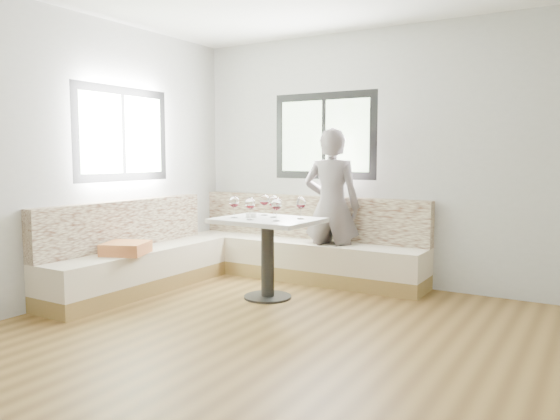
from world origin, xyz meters
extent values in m
cube|color=brown|center=(0.00, 0.00, 0.00)|extent=(5.00, 5.00, 0.01)
cube|color=#B7B7B2|center=(0.00, 2.50, 1.40)|extent=(5.00, 0.01, 2.80)
cube|color=#B7B7B2|center=(-2.50, 0.00, 1.40)|extent=(0.01, 5.00, 2.80)
cube|color=black|center=(-0.90, 2.49, 1.65)|extent=(1.30, 0.02, 1.00)
cube|color=black|center=(-2.49, 0.90, 1.65)|extent=(0.02, 1.30, 1.00)
cube|color=olive|center=(-1.05, 2.23, 0.08)|extent=(2.90, 0.55, 0.16)
cube|color=beige|center=(-1.05, 2.23, 0.30)|extent=(2.90, 0.55, 0.29)
cube|color=beige|center=(-1.05, 2.43, 0.70)|extent=(2.90, 0.14, 0.50)
cube|color=olive|center=(-2.23, 0.82, 0.08)|extent=(0.55, 2.25, 0.16)
cube|color=beige|center=(-2.23, 0.82, 0.30)|extent=(0.55, 2.25, 0.29)
cube|color=beige|center=(-2.43, 0.82, 0.70)|extent=(0.14, 2.25, 0.50)
cube|color=#D66E4A|center=(-2.11, 0.54, 0.51)|extent=(0.52, 0.52, 0.12)
cylinder|color=black|center=(-0.92, 1.29, 0.01)|extent=(0.48, 0.48, 0.02)
cylinder|color=black|center=(-0.92, 1.29, 0.38)|extent=(0.13, 0.13, 0.76)
cube|color=silver|center=(-0.92, 1.29, 0.78)|extent=(1.01, 0.80, 0.04)
imported|color=#645B5B|center=(-0.66, 2.20, 0.86)|extent=(0.69, 0.52, 1.72)
cylinder|color=white|center=(-1.12, 1.29, 0.83)|extent=(0.11, 0.11, 0.04)
sphere|color=black|center=(-1.10, 1.30, 0.84)|extent=(0.02, 0.02, 0.02)
sphere|color=black|center=(-1.13, 1.30, 0.84)|extent=(0.02, 0.02, 0.02)
sphere|color=black|center=(-1.11, 1.28, 0.84)|extent=(0.02, 0.02, 0.02)
cylinder|color=white|center=(-1.24, 1.17, 0.81)|extent=(0.07, 0.07, 0.01)
cylinder|color=white|center=(-1.24, 1.17, 0.86)|extent=(0.01, 0.01, 0.10)
ellipsoid|color=white|center=(-1.24, 1.17, 0.97)|extent=(0.10, 0.10, 0.12)
cylinder|color=#4F060C|center=(-1.24, 1.17, 0.94)|extent=(0.07, 0.07, 0.02)
cylinder|color=white|center=(-0.99, 1.09, 0.81)|extent=(0.07, 0.07, 0.01)
cylinder|color=white|center=(-0.99, 1.09, 0.86)|extent=(0.01, 0.01, 0.10)
ellipsoid|color=white|center=(-0.99, 1.09, 0.97)|extent=(0.10, 0.10, 0.12)
cylinder|color=#4F060C|center=(-0.99, 1.09, 0.94)|extent=(0.07, 0.07, 0.02)
cylinder|color=white|center=(-0.73, 1.15, 0.81)|extent=(0.07, 0.07, 0.01)
cylinder|color=white|center=(-0.73, 1.15, 0.86)|extent=(0.01, 0.01, 0.10)
ellipsoid|color=white|center=(-0.73, 1.15, 0.97)|extent=(0.10, 0.10, 0.12)
cylinder|color=#4F060C|center=(-0.73, 1.15, 0.94)|extent=(0.07, 0.07, 0.02)
cylinder|color=white|center=(-0.92, 1.40, 0.81)|extent=(0.07, 0.07, 0.01)
cylinder|color=white|center=(-0.92, 1.40, 0.86)|extent=(0.01, 0.01, 0.10)
ellipsoid|color=white|center=(-0.92, 1.40, 0.97)|extent=(0.10, 0.10, 0.12)
cylinder|color=#4F060C|center=(-0.92, 1.40, 0.94)|extent=(0.07, 0.07, 0.02)
cylinder|color=white|center=(-0.61, 1.41, 0.81)|extent=(0.07, 0.07, 0.01)
cylinder|color=white|center=(-0.61, 1.41, 0.86)|extent=(0.01, 0.01, 0.10)
ellipsoid|color=white|center=(-0.61, 1.41, 0.97)|extent=(0.10, 0.10, 0.12)
cylinder|color=#4F060C|center=(-0.61, 1.41, 0.94)|extent=(0.07, 0.07, 0.02)
cylinder|color=white|center=(-1.10, 1.51, 0.81)|extent=(0.07, 0.07, 0.01)
cylinder|color=white|center=(-1.10, 1.51, 0.86)|extent=(0.01, 0.01, 0.10)
ellipsoid|color=white|center=(-1.10, 1.51, 0.97)|extent=(0.10, 0.10, 0.12)
cylinder|color=#4F060C|center=(-1.10, 1.51, 0.94)|extent=(0.07, 0.07, 0.02)
camera|label=1|loc=(1.96, -3.23, 1.42)|focal=35.00mm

